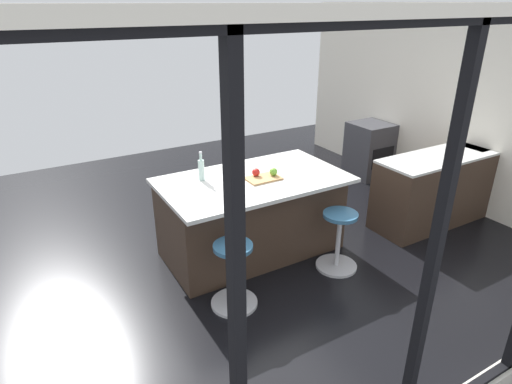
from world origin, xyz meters
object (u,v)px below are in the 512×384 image
(stool_middle, at_px, (234,277))
(stool_by_window, at_px, (338,242))
(kitchen_island, at_px, (252,215))
(water_bottle, at_px, (201,169))
(oven_range, at_px, (369,150))
(apple_green, at_px, (273,172))
(cutting_board, at_px, (263,178))
(apple_red, at_px, (256,172))

(stool_middle, bearing_deg, stool_by_window, 180.00)
(kitchen_island, xyz_separation_m, stool_middle, (0.62, 0.75, -0.15))
(kitchen_island, distance_m, water_bottle, 0.78)
(oven_range, distance_m, apple_green, 2.94)
(stool_by_window, bearing_deg, kitchen_island, -50.47)
(stool_middle, distance_m, cutting_board, 1.13)
(oven_range, bearing_deg, cutting_board, 23.90)
(stool_by_window, relative_size, apple_red, 7.64)
(oven_range, bearing_deg, stool_middle, 28.30)
(stool_middle, bearing_deg, apple_green, -142.42)
(kitchen_island, xyz_separation_m, apple_green, (-0.20, 0.12, 0.51))
(kitchen_island, relative_size, water_bottle, 6.30)
(oven_range, xyz_separation_m, kitchen_island, (2.82, 1.10, 0.03))
(stool_middle, relative_size, apple_red, 7.64)
(stool_by_window, height_order, cutting_board, cutting_board)
(kitchen_island, relative_size, apple_red, 23.22)
(stool_middle, bearing_deg, oven_range, -151.70)
(stool_middle, height_order, cutting_board, cutting_board)
(apple_green, height_order, apple_red, same)
(stool_middle, height_order, apple_green, apple_green)
(cutting_board, bearing_deg, apple_green, 178.02)
(stool_middle, distance_m, apple_green, 1.23)
(oven_range, xyz_separation_m, stool_middle, (3.45, 1.85, -0.13))
(oven_range, height_order, cutting_board, cutting_board)
(kitchen_island, xyz_separation_m, cutting_board, (-0.08, 0.11, 0.46))
(stool_by_window, distance_m, water_bottle, 1.63)
(oven_range, xyz_separation_m, water_bottle, (3.31, 0.91, 0.60))
(stool_middle, xyz_separation_m, cutting_board, (-0.70, -0.64, 0.61))
(stool_by_window, distance_m, cutting_board, 1.04)
(oven_range, distance_m, apple_red, 3.06)
(kitchen_island, distance_m, stool_middle, 0.99)
(cutting_board, xyz_separation_m, apple_red, (0.04, -0.08, 0.05))
(apple_green, bearing_deg, water_bottle, -24.10)
(stool_middle, relative_size, water_bottle, 2.07)
(oven_range, distance_m, kitchen_island, 3.03)
(water_bottle, bearing_deg, stool_by_window, 139.68)
(stool_by_window, distance_m, stool_middle, 1.24)
(stool_middle, bearing_deg, water_bottle, -97.88)
(stool_middle, distance_m, apple_red, 1.18)
(apple_red, bearing_deg, cutting_board, 119.54)
(oven_range, relative_size, stool_middle, 1.34)
(stool_by_window, xyz_separation_m, apple_red, (0.59, -0.71, 0.67))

